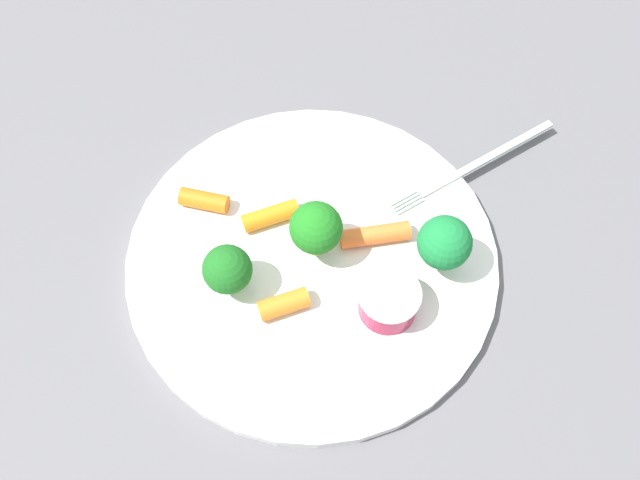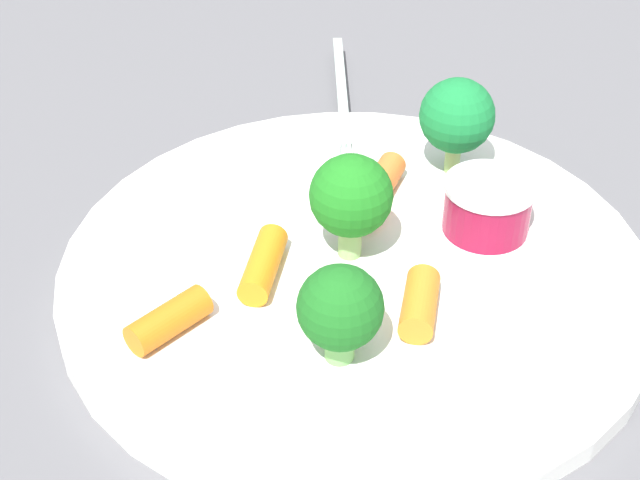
% 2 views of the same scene
% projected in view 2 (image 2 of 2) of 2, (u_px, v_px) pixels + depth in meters
% --- Properties ---
extents(ground_plane, '(2.40, 2.40, 0.00)m').
position_uv_depth(ground_plane, '(355.00, 278.00, 0.48)').
color(ground_plane, '#5F5E62').
extents(plate, '(0.31, 0.31, 0.01)m').
position_uv_depth(plate, '(355.00, 269.00, 0.48)').
color(plate, white).
rests_on(plate, ground_plane).
extents(sauce_cup, '(0.05, 0.05, 0.03)m').
position_uv_depth(sauce_cup, '(488.00, 207.00, 0.49)').
color(sauce_cup, maroon).
rests_on(sauce_cup, plate).
extents(broccoli_floret_0, '(0.04, 0.04, 0.06)m').
position_uv_depth(broccoli_floret_0, '(457.00, 117.00, 0.52)').
color(broccoli_floret_0, '#95BB6A').
rests_on(broccoli_floret_0, plate).
extents(broccoli_floret_1, '(0.04, 0.04, 0.06)m').
position_uv_depth(broccoli_floret_1, '(359.00, 195.00, 0.46)').
color(broccoli_floret_1, '#90BB6C').
rests_on(broccoli_floret_1, plate).
extents(broccoli_floret_2, '(0.04, 0.04, 0.05)m').
position_uv_depth(broccoli_floret_2, '(340.00, 309.00, 0.40)').
color(broccoli_floret_2, '#7DC366').
rests_on(broccoli_floret_2, plate).
extents(carrot_stick_0, '(0.05, 0.05, 0.02)m').
position_uv_depth(carrot_stick_0, '(377.00, 190.00, 0.51)').
color(carrot_stick_0, orange).
rests_on(carrot_stick_0, plate).
extents(carrot_stick_1, '(0.04, 0.05, 0.02)m').
position_uv_depth(carrot_stick_1, '(263.00, 264.00, 0.46)').
color(carrot_stick_1, orange).
rests_on(carrot_stick_1, plate).
extents(carrot_stick_2, '(0.04, 0.04, 0.02)m').
position_uv_depth(carrot_stick_2, '(420.00, 304.00, 0.44)').
color(carrot_stick_2, orange).
rests_on(carrot_stick_2, plate).
extents(carrot_stick_3, '(0.04, 0.03, 0.02)m').
position_uv_depth(carrot_stick_3, '(169.00, 320.00, 0.43)').
color(carrot_stick_3, orange).
rests_on(carrot_stick_3, plate).
extents(fork, '(0.09, 0.16, 0.00)m').
position_uv_depth(fork, '(342.00, 100.00, 0.61)').
color(fork, '#AFC3B7').
rests_on(fork, plate).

